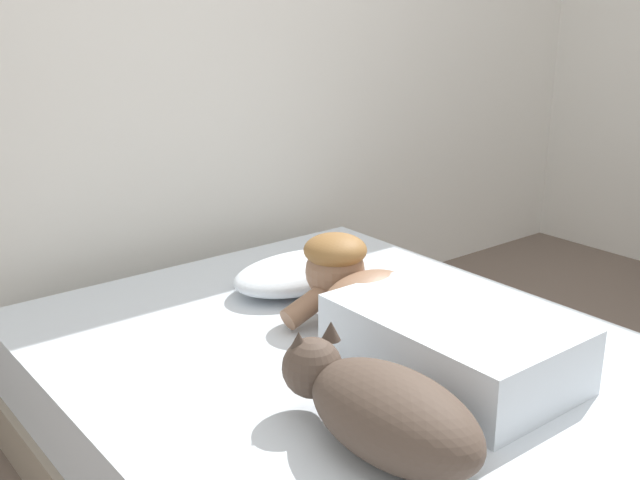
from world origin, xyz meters
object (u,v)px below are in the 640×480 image
(bed, at_px, (359,420))
(coffee_cup, at_px, (327,279))
(cell_phone, at_px, (440,447))
(dog, at_px, (382,409))
(person_lying, at_px, (416,320))
(pillow, at_px, (301,272))

(bed, height_order, coffee_cup, coffee_cup)
(bed, bearing_deg, cell_phone, -109.40)
(dog, distance_m, coffee_cup, 0.99)
(person_lying, distance_m, coffee_cup, 0.56)
(pillow, xyz_separation_m, person_lying, (-0.06, -0.62, 0.05))
(pillow, relative_size, dog, 0.90)
(pillow, xyz_separation_m, coffee_cup, (0.06, -0.07, -0.02))
(coffee_cup, distance_m, cell_phone, 1.01)
(pillow, relative_size, person_lying, 0.57)
(coffee_cup, bearing_deg, bed, -118.63)
(bed, distance_m, dog, 0.56)
(pillow, xyz_separation_m, dog, (-0.46, -0.91, 0.05))
(pillow, bearing_deg, coffee_cup, -50.70)
(pillow, bearing_deg, dog, -116.79)
(person_lying, bearing_deg, cell_phone, -128.25)
(pillow, bearing_deg, person_lying, -95.49)
(pillow, distance_m, coffee_cup, 0.10)
(dog, relative_size, coffee_cup, 4.60)
(bed, distance_m, coffee_cup, 0.58)
(dog, height_order, cell_phone, dog)
(bed, relative_size, cell_phone, 14.77)
(bed, relative_size, person_lying, 2.25)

